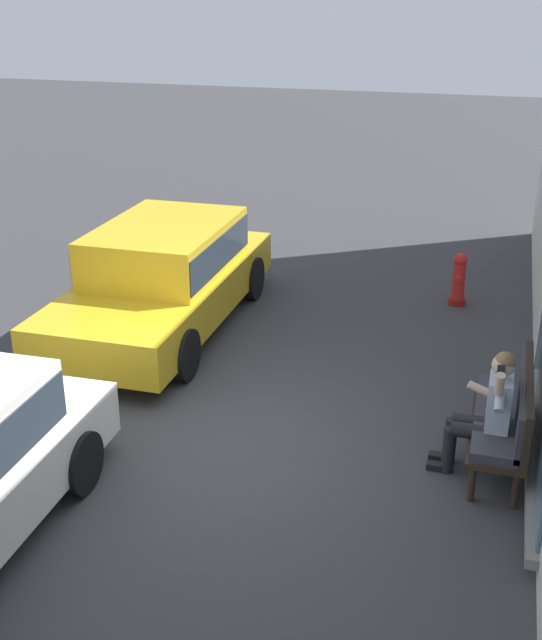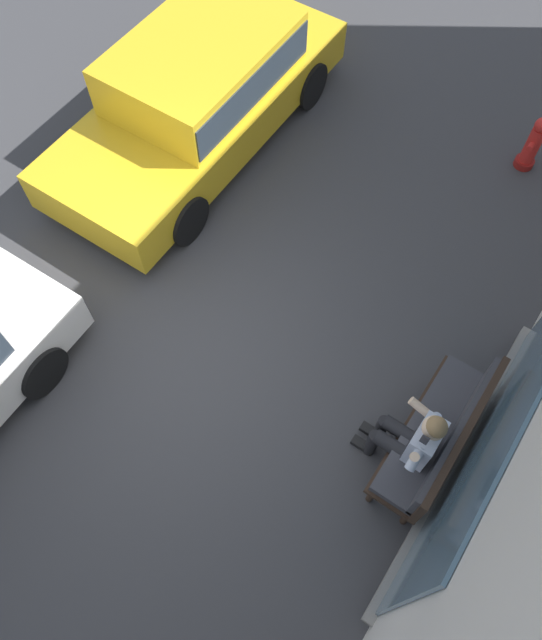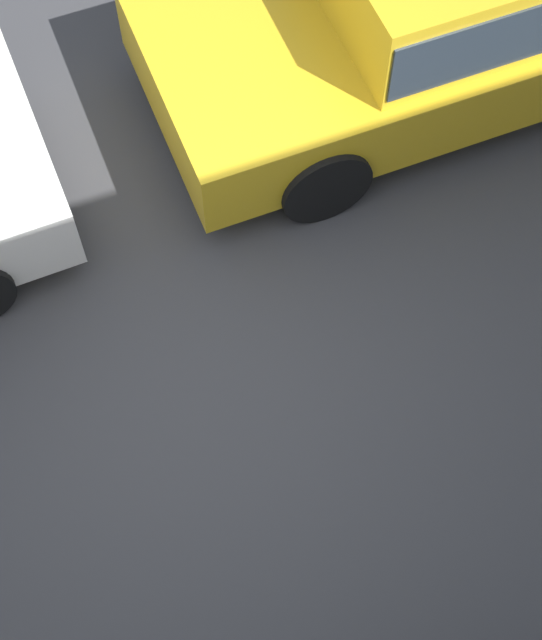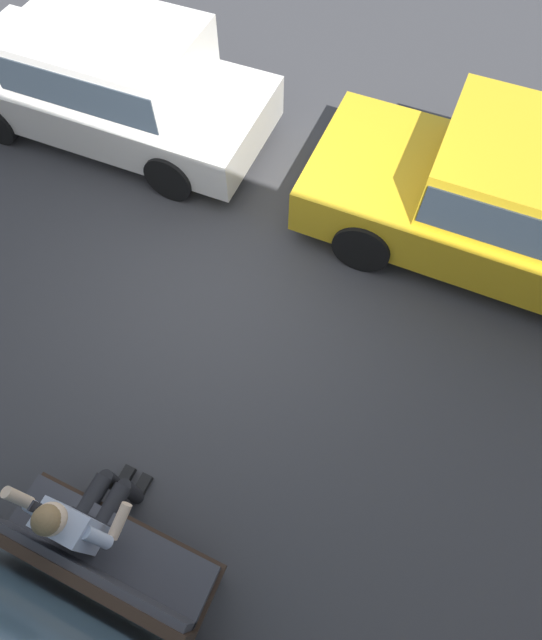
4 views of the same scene
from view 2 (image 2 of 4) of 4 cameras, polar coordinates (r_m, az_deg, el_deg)
The scene contains 5 objects.
ground_plane at distance 7.18m, azimuth -8.34°, elevation -2.87°, with size 60.00×60.00×0.00m, color #38383A.
bench at distance 6.37m, azimuth 15.43°, elevation -10.10°, with size 1.72×0.55×0.99m.
person_on_phone at distance 6.14m, azimuth 12.84°, elevation -10.59°, with size 0.73×0.74×1.32m.
parked_car_near at distance 8.59m, azimuth -6.54°, elevation 20.21°, with size 4.58×1.96×1.46m.
fire_hydrant at distance 9.09m, azimuth 22.86°, elevation 14.62°, with size 0.38×0.26×0.81m.
Camera 2 is at (1.96, 2.60, 6.40)m, focal length 35.00 mm.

